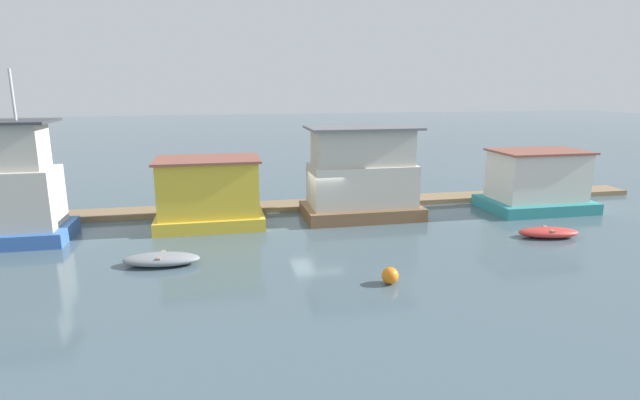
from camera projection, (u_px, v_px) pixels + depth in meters
The scene contains 9 objects.
ground_plane at pixel (316, 222), 26.25m from camera, with size 200.00×200.00×0.00m, color #475B66.
dock_walkway at pixel (305, 205), 29.28m from camera, with size 42.40×1.87×0.30m, color #846B4C.
houseboat_yellow at pixel (209, 193), 25.25m from camera, with size 5.35×3.58×3.46m.
houseboat_brown at pixel (362, 177), 26.71m from camera, with size 6.25×3.55×4.89m.
houseboat_teal at pixel (537, 182), 28.50m from camera, with size 5.80×3.97×3.43m.
dinghy_grey at pixel (161, 259), 19.88m from camera, with size 3.15×1.57×0.49m.
dinghy_red at pixel (548, 232), 23.52m from camera, with size 2.98×1.65×0.47m.
mooring_post_far_right at pixel (542, 187), 30.91m from camera, with size 0.23×0.23×1.69m, color #846B4C.
buoy_orange at pixel (390, 276), 18.00m from camera, with size 0.62×0.62×0.62m, color orange.
Camera 1 is at (-4.95, -24.82, 7.03)m, focal length 28.00 mm.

